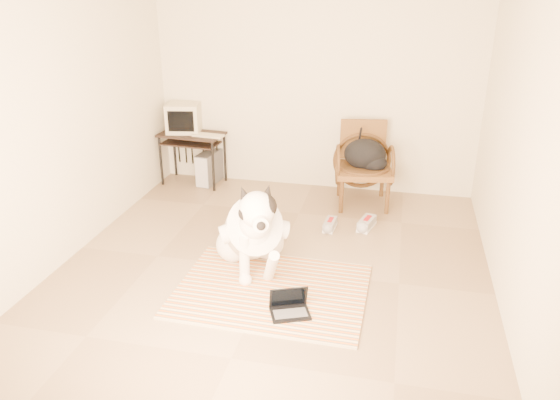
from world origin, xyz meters
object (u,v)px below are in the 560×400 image
(laptop, at_px, (289,307))
(backpack, at_px, (366,156))
(crt_monitor, at_px, (184,118))
(pc_tower, at_px, (209,168))
(computer_desk, at_px, (192,141))
(rattan_chair, at_px, (363,164))
(dog, at_px, (253,232))

(laptop, height_order, backpack, backpack)
(crt_monitor, bearing_deg, laptop, -54.40)
(laptop, distance_m, pc_tower, 3.18)
(computer_desk, relative_size, backpack, 1.66)
(pc_tower, bearing_deg, backpack, -7.80)
(crt_monitor, relative_size, backpack, 0.94)
(laptop, distance_m, backpack, 2.53)
(laptop, height_order, computer_desk, computer_desk)
(rattan_chair, bearing_deg, dog, -114.90)
(dog, xyz_separation_m, computer_desk, (-1.37, 2.02, 0.19))
(computer_desk, distance_m, crt_monitor, 0.31)
(crt_monitor, bearing_deg, dog, -54.72)
(backpack, bearing_deg, rattan_chair, 119.61)
(backpack, bearing_deg, computer_desk, 174.22)
(laptop, relative_size, crt_monitor, 0.79)
(rattan_chair, distance_m, backpack, 0.14)
(crt_monitor, xyz_separation_m, backpack, (2.37, -0.31, -0.24))
(computer_desk, bearing_deg, dog, -55.90)
(laptop, xyz_separation_m, rattan_chair, (0.38, 2.49, 0.41))
(laptop, relative_size, backpack, 0.74)
(computer_desk, xyz_separation_m, rattan_chair, (2.22, -0.17, -0.09))
(computer_desk, distance_m, backpack, 2.27)
(dog, relative_size, computer_desk, 1.42)
(pc_tower, bearing_deg, rattan_chair, -6.31)
(dog, height_order, crt_monitor, crt_monitor)
(laptop, bearing_deg, dog, 126.63)
(dog, xyz_separation_m, backpack, (0.89, 1.79, 0.22))
(laptop, bearing_deg, rattan_chair, 81.45)
(computer_desk, height_order, backpack, backpack)
(crt_monitor, distance_m, pc_tower, 0.73)
(rattan_chair, height_order, backpack, rattan_chair)
(laptop, xyz_separation_m, backpack, (0.41, 2.44, 0.54))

